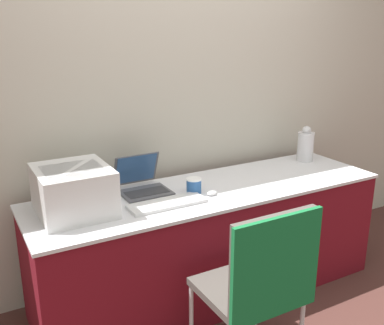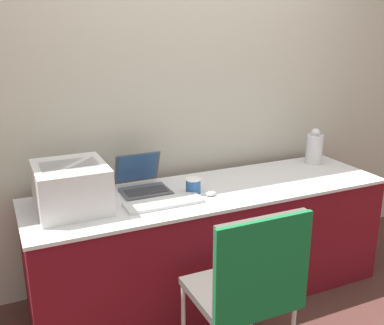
# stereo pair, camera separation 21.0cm
# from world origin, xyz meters

# --- Properties ---
(ground_plane) EXTENTS (14.00, 14.00, 0.00)m
(ground_plane) POSITION_xyz_m (0.00, 0.00, 0.00)
(ground_plane) COLOR #472823
(wall_back) EXTENTS (8.00, 0.05, 2.60)m
(wall_back) POSITION_xyz_m (0.00, 0.76, 1.30)
(wall_back) COLOR #B7B2A3
(wall_back) RESTS_ON ground_plane
(table) EXTENTS (2.28, 0.66, 0.74)m
(table) POSITION_xyz_m (0.00, 0.32, 0.37)
(table) COLOR maroon
(table) RESTS_ON ground_plane
(printer) EXTENTS (0.38, 0.42, 0.26)m
(printer) POSITION_xyz_m (-0.85, 0.36, 0.87)
(printer) COLOR silver
(printer) RESTS_ON table
(laptop_left) EXTENTS (0.29, 0.31, 0.22)m
(laptop_left) POSITION_xyz_m (-0.40, 0.48, 0.79)
(laptop_left) COLOR #4C4C51
(laptop_left) RESTS_ON table
(external_keyboard) EXTENTS (0.45, 0.16, 0.02)m
(external_keyboard) POSITION_xyz_m (-0.36, 0.21, 0.75)
(external_keyboard) COLOR silver
(external_keyboard) RESTS_ON table
(coffee_cup) EXTENTS (0.09, 0.09, 0.09)m
(coffee_cup) POSITION_xyz_m (-0.13, 0.31, 0.78)
(coffee_cup) COLOR #285699
(coffee_cup) RESTS_ON table
(mouse) EXTENTS (0.07, 0.04, 0.03)m
(mouse) POSITION_xyz_m (-0.06, 0.22, 0.75)
(mouse) COLOR silver
(mouse) RESTS_ON table
(metal_pitcher) EXTENTS (0.12, 0.12, 0.27)m
(metal_pitcher) POSITION_xyz_m (0.93, 0.49, 0.85)
(metal_pitcher) COLOR silver
(metal_pitcher) RESTS_ON table
(chair) EXTENTS (0.50, 0.44, 0.91)m
(chair) POSITION_xyz_m (-0.17, -0.43, 0.56)
(chair) COLOR #4C4742
(chair) RESTS_ON ground_plane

